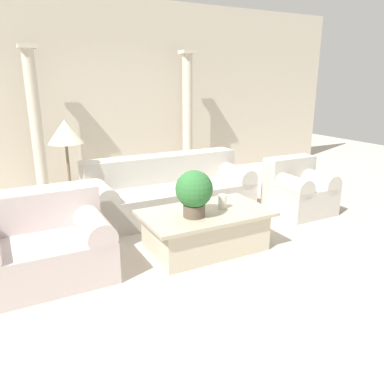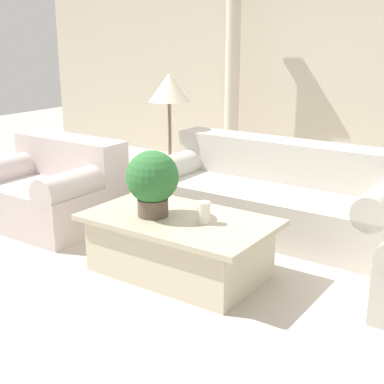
% 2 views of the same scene
% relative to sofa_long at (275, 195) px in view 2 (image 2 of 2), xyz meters
% --- Properties ---
extents(ground_plane, '(16.00, 16.00, 0.00)m').
position_rel_sofa_long_xyz_m(ground_plane, '(-0.16, -0.77, -0.32)').
color(ground_plane, '#BCB2A3').
extents(wall_back, '(10.00, 0.06, 3.20)m').
position_rel_sofa_long_xyz_m(wall_back, '(-0.16, 2.13, 1.28)').
color(wall_back, beige).
rests_on(wall_back, ground_plane).
extents(sofa_long, '(2.31, 0.96, 0.79)m').
position_rel_sofa_long_xyz_m(sofa_long, '(0.00, 0.00, 0.00)').
color(sofa_long, '#B7B2A8').
rests_on(sofa_long, ground_plane).
extents(loveseat, '(1.23, 0.96, 0.79)m').
position_rel_sofa_long_xyz_m(loveseat, '(-1.84, -1.05, 0.01)').
color(loveseat, beige).
rests_on(loveseat, ground_plane).
extents(coffee_table, '(1.41, 0.84, 0.45)m').
position_rel_sofa_long_xyz_m(coffee_table, '(-0.15, -1.31, -0.09)').
color(coffee_table, beige).
rests_on(coffee_table, ground_plane).
extents(potted_plant, '(0.39, 0.39, 0.50)m').
position_rel_sofa_long_xyz_m(potted_plant, '(-0.34, -1.38, 0.40)').
color(potted_plant, brown).
rests_on(potted_plant, coffee_table).
extents(pillar_candle, '(0.10, 0.10, 0.16)m').
position_rel_sofa_long_xyz_m(pillar_candle, '(0.07, -1.30, 0.21)').
color(pillar_candle, silver).
rests_on(pillar_candle, coffee_table).
extents(floor_lamp, '(0.43, 0.43, 1.37)m').
position_rel_sofa_long_xyz_m(floor_lamp, '(-1.32, 0.14, 0.85)').
color(floor_lamp, brown).
rests_on(floor_lamp, ground_plane).
extents(column_left, '(0.26, 0.26, 2.34)m').
position_rel_sofa_long_xyz_m(column_left, '(-1.49, 1.72, 0.88)').
color(column_left, beige).
rests_on(column_left, ground_plane).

